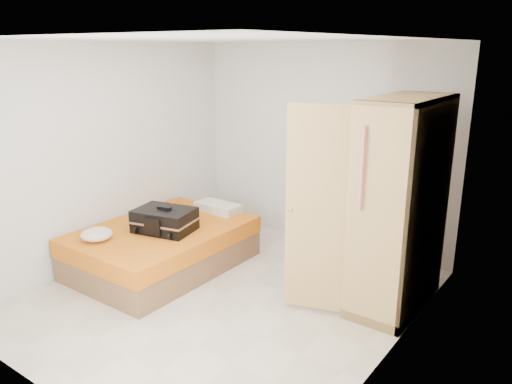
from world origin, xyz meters
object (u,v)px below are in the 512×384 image
Objects in this scene: wardrobe at (393,211)px; person at (329,204)px; suitcase at (165,220)px; bed at (163,247)px; round_cushion at (97,234)px.

wardrobe reaches higher than person.
suitcase is (-1.57, -1.02, -0.23)m from person.
person is at bearing 19.97° from suitcase.
bed is at bearing 141.83° from suitcase.
bed is 2.71m from wardrobe.
wardrobe reaches higher than bed.
bed is 0.96× the size of wardrobe.
wardrobe is 1.23× the size of person.
round_cushion is (-0.28, -0.69, 0.31)m from bed.
wardrobe is (2.50, 0.73, 0.75)m from bed.
bed is 0.40m from suitcase.
person is at bearing 40.32° from round_cushion.
wardrobe is 2.76× the size of suitcase.
person is 2.25× the size of suitcase.
round_cushion is at bearing -134.42° from suitcase.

